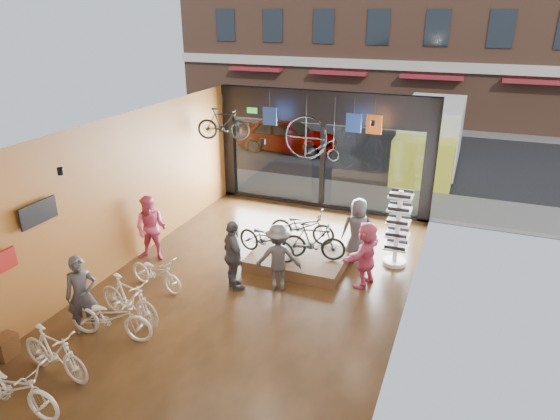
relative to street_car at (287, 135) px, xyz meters
The scene contains 33 objects.
ground_plane 12.53m from the street_car, 73.72° to the right, with size 7.00×12.00×0.04m, color black.
ceiling 12.87m from the street_car, 73.72° to the right, with size 7.00×12.00×0.04m, color black.
wall_left 12.05m from the street_car, 90.08° to the right, with size 0.04×12.00×3.80m, color #B16423.
wall_right 13.95m from the street_car, 59.66° to the right, with size 0.04×12.00×3.80m, color beige.
wall_back 18.39m from the street_car, 79.00° to the right, with size 7.00×0.04×3.80m, color beige.
storefront 7.04m from the street_car, 59.72° to the right, with size 7.00×0.26×3.80m, color black, non-canonical shape.
exit_sign 6.62m from the street_car, 79.78° to the right, with size 0.35×0.06×0.18m, color #198C26.
street_road 4.68m from the street_car, 40.57° to the left, with size 30.00×18.00×0.02m, color black.
sidewalk_near 5.99m from the street_car, 53.87° to the right, with size 30.00×2.40×0.12m, color slate.
sidewalk_far 7.86m from the street_car, 63.41° to the left, with size 30.00×2.00×0.12m, color slate.
street_car is the anchor object (origin of this frame).
box_truck 6.45m from the street_car, ahead, with size 2.23×6.70×2.64m, color silver, non-canonical shape.
floor_bike_0 16.64m from the street_car, 84.69° to the right, with size 0.64×1.83×0.96m, color beige.
floor_bike_1 15.72m from the street_car, 84.50° to the right, with size 0.46×1.61×0.97m, color beige.
floor_bike_2 14.48m from the street_car, 83.23° to the right, with size 0.62×1.78×0.93m, color beige.
floor_bike_3 13.86m from the street_car, 83.06° to the right, with size 0.48×1.69×1.02m, color beige.
floor_bike_4 12.54m from the street_car, 83.38° to the right, with size 0.54×1.55×0.81m, color beige.
display_platform 10.98m from the street_car, 67.73° to the right, with size 2.40×1.80×0.30m, color #56301D.
display_bike_left 11.07m from the street_car, 71.91° to the right, with size 0.61×1.74×0.91m, color black.
display_bike_mid 11.22m from the street_car, 65.88° to the right, with size 0.45×1.60×0.96m, color black.
display_bike_right 10.24m from the street_car, 66.97° to the right, with size 0.61×1.75×0.92m, color black.
customer_0 14.44m from the street_car, 85.72° to the right, with size 0.62×0.40×1.69m, color #3F3F44.
customer_1 11.24m from the street_car, 87.43° to the right, with size 0.85×0.66×1.75m, color #CC4C72.
customer_2 12.22m from the street_car, 75.06° to the right, with size 1.01×0.42×1.73m, color #3F3F44.
customer_3 12.15m from the street_car, 70.21° to the right, with size 1.06×0.61×1.64m, color #3F3F44.
customer_4 10.84m from the street_car, 59.61° to the right, with size 0.83×0.54×1.70m, color #3F3F44.
customer_5 12.07m from the street_car, 60.47° to the right, with size 1.50×0.48×1.62m, color #CC4C72.
sunglasses_rack 11.23m from the street_car, 54.93° to the right, with size 0.59×0.49×2.00m, color white, non-canonical shape.
penny_farthing 8.07m from the street_car, 63.37° to the right, with size 1.63×0.06×1.30m, color black, non-canonical shape.
hung_bike 8.14m from the street_car, 83.37° to the right, with size 0.45×1.58×0.95m, color black.
jersey_left 7.44m from the street_car, 73.63° to the right, with size 0.45×0.03×0.55m, color #1E3F99.
jersey_mid 8.53m from the street_car, 55.75° to the right, with size 0.45×0.03×0.55m, color #1E3F99.
jersey_right 8.87m from the street_car, 52.46° to the right, with size 0.45×0.03×0.55m, color #CC5919.
Camera 1 is at (4.37, -8.92, 6.15)m, focal length 32.00 mm.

